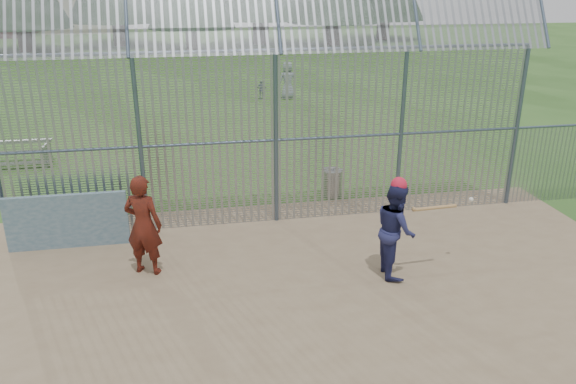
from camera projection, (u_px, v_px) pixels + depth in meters
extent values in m
plane|color=#2D511E|center=(308.00, 297.00, 10.24)|extent=(120.00, 120.00, 0.00)
cube|color=#756047|center=(314.00, 311.00, 9.77)|extent=(14.00, 10.00, 0.02)
cube|color=#38566B|center=(67.00, 221.00, 11.89)|extent=(2.50, 0.12, 1.20)
imported|color=#222450|center=(396.00, 230.00, 10.71)|extent=(0.78, 0.96, 1.86)
imported|color=maroon|center=(143.00, 225.00, 10.72)|extent=(0.86, 0.72, 2.01)
imported|color=slate|center=(288.00, 80.00, 26.78)|extent=(0.95, 0.72, 1.76)
imported|color=slate|center=(262.00, 90.00, 26.77)|extent=(0.57, 0.37, 0.90)
sphere|color=red|center=(399.00, 185.00, 10.38)|extent=(0.30, 0.30, 0.30)
cylinder|color=#AA7F4C|center=(436.00, 208.00, 10.53)|extent=(0.85, 0.12, 0.07)
sphere|color=#AA7F4C|center=(414.00, 209.00, 10.45)|extent=(0.09, 0.09, 0.09)
sphere|color=white|center=(471.00, 199.00, 10.88)|extent=(0.09, 0.09, 0.09)
cylinder|color=gray|center=(332.00, 184.00, 14.83)|extent=(0.52, 0.52, 0.70)
cylinder|color=#9EA0A5|center=(332.00, 171.00, 14.69)|extent=(0.56, 0.56, 0.05)
sphere|color=#9EA0A5|center=(332.00, 169.00, 14.68)|extent=(0.10, 0.10, 0.10)
cube|color=slate|center=(1.00, 142.00, 17.33)|extent=(3.00, 0.25, 0.05)
cube|color=slate|center=(48.00, 154.00, 17.37)|extent=(0.06, 0.90, 0.70)
cylinder|color=#47566B|center=(140.00, 147.00, 12.23)|extent=(0.10, 0.10, 4.00)
cylinder|color=#47566B|center=(276.00, 140.00, 12.74)|extent=(0.10, 0.10, 4.00)
cylinder|color=#47566B|center=(401.00, 134.00, 13.25)|extent=(0.10, 0.10, 4.00)
cylinder|color=#47566B|center=(517.00, 128.00, 13.76)|extent=(0.10, 0.10, 4.00)
cylinder|color=#47566B|center=(275.00, 50.00, 12.03)|extent=(12.00, 0.07, 0.07)
cylinder|color=#47566B|center=(276.00, 140.00, 12.74)|extent=(12.00, 0.06, 0.06)
cube|color=gray|center=(276.00, 140.00, 12.74)|extent=(12.00, 0.02, 4.00)
cube|color=gray|center=(278.00, 20.00, 11.45)|extent=(12.00, 0.77, 1.31)
cylinder|color=#47566B|center=(511.00, 167.00, 14.12)|extent=(0.08, 0.08, 2.00)
cylinder|color=#332319|center=(25.00, 31.00, 44.04)|extent=(1.19, 1.19, 3.06)
cylinder|color=#332319|center=(120.00, 25.00, 47.93)|extent=(1.33, 1.33, 3.42)
cylinder|color=#332319|center=(192.00, 31.00, 45.37)|extent=(1.12, 1.12, 2.88)
cylinder|color=#332319|center=(261.00, 23.00, 49.03)|extent=(1.40, 1.40, 3.60)
cylinder|color=#332319|center=(333.00, 26.00, 48.28)|extent=(1.26, 1.26, 3.24)
cylinder|color=#332319|center=(383.00, 22.00, 53.01)|extent=(1.19, 1.19, 3.06)
cube|color=#B2A58C|center=(84.00, 2.00, 60.39)|extent=(8.00, 7.00, 6.00)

